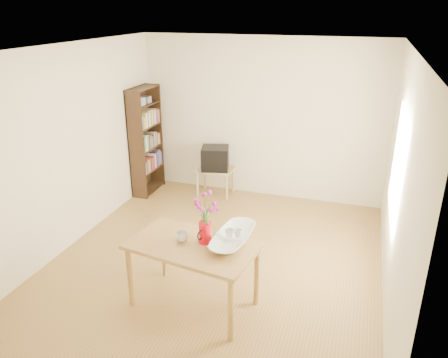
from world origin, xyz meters
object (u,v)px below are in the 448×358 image
(table, at_px, (193,252))
(bowl, at_px, (233,220))
(mug, at_px, (182,237))
(television, at_px, (215,158))
(pitcher, at_px, (205,233))

(table, relative_size, bowl, 2.77)
(table, distance_m, mug, 0.19)
(bowl, bearing_deg, television, 112.71)
(bowl, xyz_separation_m, television, (-1.13, 2.70, -0.33))
(pitcher, xyz_separation_m, mug, (-0.23, -0.06, -0.05))
(table, bearing_deg, bowl, 36.21)
(table, xyz_separation_m, television, (-0.75, 2.89, -0.01))
(table, distance_m, television, 2.99)
(bowl, bearing_deg, table, -152.70)
(mug, bearing_deg, table, 153.65)
(mug, xyz_separation_m, bowl, (0.50, 0.17, 0.19))
(table, relative_size, television, 2.68)
(table, xyz_separation_m, bowl, (0.37, 0.19, 0.33))
(mug, relative_size, bowl, 0.25)
(table, distance_m, pitcher, 0.24)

